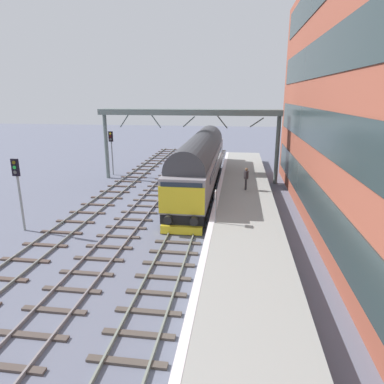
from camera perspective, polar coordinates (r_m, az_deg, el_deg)
The scene contains 12 objects.
ground_plane at distance 21.70m, azimuth -0.93°, elevation -5.15°, with size 140.00×140.00×0.00m, color slate.
track_main at distance 21.68m, azimuth -0.93°, elevation -5.01°, with size 2.50×60.00×0.15m.
track_adjacent_west at distance 22.45m, azimuth -9.80°, elevation -4.51°, with size 2.50×60.00×0.15m.
track_adjacent_far_west at distance 23.71m, azimuth -17.90°, elevation -3.95°, with size 2.50×60.00×0.15m.
station_platform at distance 21.31m, azimuth 8.70°, elevation -4.30°, with size 4.00×44.00×1.01m.
station_building at distance 19.84m, azimuth 29.17°, elevation 13.65°, with size 5.43×34.98×15.36m.
diesel_locomotive at distance 28.51m, azimuth 1.43°, elevation 5.15°, with size 2.74×19.69×4.68m.
signal_post_mid at distance 22.03m, azimuth -26.93°, elevation 1.02°, with size 0.44×0.22×4.33m.
signal_post_far at distance 35.04m, azimuth -13.24°, elevation 7.27°, with size 0.44×0.22×4.36m.
platform_number_sign at distance 18.57m, azimuth 3.95°, elevation -1.59°, with size 0.10×0.44×1.81m.
waiting_passenger at distance 25.49m, azimuth 8.99°, elevation 2.54°, with size 0.38×0.51×1.64m.
overhead_footbridge at distance 31.45m, azimuth -0.53°, elevation 12.63°, with size 16.28×2.00×6.55m.
Camera 1 is at (3.09, -20.03, 7.77)m, focal length 32.07 mm.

